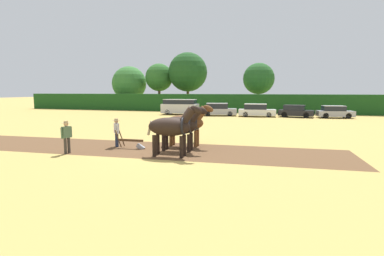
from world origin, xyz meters
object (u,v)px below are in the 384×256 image
Objects in this scene: plow at (133,143)px; draft_horse_lead_right at (179,125)px; farmer_onlooker_left at (67,135)px; parked_car_center_left at (257,110)px; draft_horse_trail_left at (186,123)px; tree_left at (159,78)px; parked_car_left at (218,110)px; farmer_beside_team at (197,126)px; parked_car_center at (296,111)px; farmer_at_plow at (117,131)px; tree_center_left at (188,72)px; draft_horse_lead_left at (172,127)px; parked_van at (180,107)px; tree_far_left at (129,83)px; tree_center at (259,79)px; parked_car_center_right at (335,112)px.

draft_horse_lead_right is at bearing -0.00° from plow.
parked_car_center_left is at bearing 86.04° from farmer_onlooker_left.
draft_horse_trail_left is at bearing 27.53° from plow.
tree_left is at bearing 142.68° from parked_car_center_left.
tree_left is at bearing 126.74° from parked_car_left.
draft_horse_lead_right is 0.96× the size of draft_horse_trail_left.
draft_horse_trail_left is 1.78× the size of farmer_onlooker_left.
farmer_beside_team is at bearing 85.37° from draft_horse_lead_right.
parked_car_center is at bearing 70.88° from draft_horse_lead_right.
draft_horse_lead_right reaches higher than farmer_at_plow.
farmer_onlooker_left is 0.39× the size of parked_car_center.
tree_center_left is 37.63m from farmer_onlooker_left.
draft_horse_lead_left is 0.60× the size of parked_car_left.
draft_horse_lead_left reaches higher than draft_horse_lead_right.
farmer_onlooker_left reaches higher than parked_car_center_left.
tree_center_left reaches higher than draft_horse_lead_left.
tree_center_left is 5.66× the size of farmer_beside_team.
draft_horse_trail_left is at bearing -74.24° from parked_van.
tree_far_left is at bearing 136.61° from parked_car_left.
tree_center reaches higher than draft_horse_trail_left.
draft_horse_lead_left is at bearing -121.75° from parked_car_center_right.
plow is at bearing 152.46° from draft_horse_lead_left.
tree_far_left is 4.52× the size of plow.
tree_far_left reaches higher than parked_car_center_left.
tree_far_left is 40.61m from farmer_onlooker_left.
draft_horse_trail_left is (21.48, -33.40, -3.12)m from tree_far_left.
parked_van is (-2.66, 25.38, 0.09)m from farmer_onlooker_left.
draft_horse_lead_right is 0.59× the size of parked_car_left.
farmer_at_plow is at bearing -62.84° from tree_far_left.
tree_left is at bearing -179.02° from tree_center_left.
farmer_beside_team is 23.07m from parked_car_center_right.
draft_horse_trail_left is 23.12m from parked_van.
farmer_onlooker_left is (16.35, -37.01, -3.51)m from tree_far_left.
parked_van is at bearing 172.79° from parked_car_center_right.
draft_horse_trail_left reaches higher than parked_car_center_left.
farmer_beside_team reaches higher than parked_car_left.
draft_horse_trail_left is at bearing -92.68° from tree_center.
parked_van is 1.09× the size of parked_car_center_left.
parked_car_center is (6.66, 24.55, -0.73)m from draft_horse_lead_left.
draft_horse_trail_left is at bearing -57.25° from tree_far_left.
farmer_at_plow is at bearing -71.04° from tree_left.
parked_van is (7.75, -11.43, -4.40)m from tree_left.
plow is 3.37m from farmer_onlooker_left.
tree_center is at bearing 125.54° from parked_car_center.
draft_horse_lead_right reaches higher than parked_car_left.
parked_car_center is (10.49, 23.08, -0.21)m from farmer_at_plow.
tree_center is at bearing -0.67° from tree_far_left.
tree_left is at bearing 111.37° from draft_horse_lead_right.
parked_car_center is at bearing -27.04° from tree_left.
parked_van is 1.05× the size of parked_car_left.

